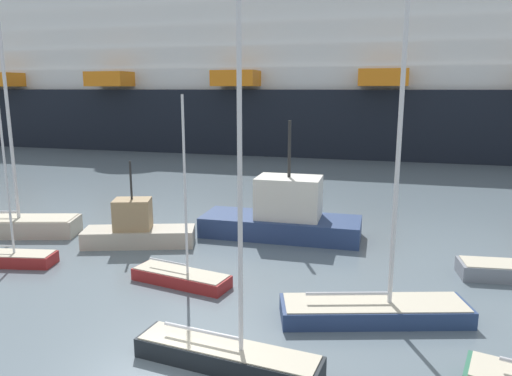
{
  "coord_description": "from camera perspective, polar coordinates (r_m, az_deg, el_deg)",
  "views": [
    {
      "loc": [
        5.46,
        -10.48,
        7.78
      ],
      "look_at": [
        0.0,
        12.91,
        2.77
      ],
      "focal_mm": 33.65,
      "sensor_mm": 36.0,
      "label": 1
    }
  ],
  "objects": [
    {
      "name": "sailboat_7",
      "position": [
        29.11,
        -27.3,
        -3.83
      ],
      "size": [
        7.52,
        3.54,
        11.0
      ],
      "rotation": [
        0.0,
        0.0,
        0.24
      ],
      "color": "#BCB29E",
      "rests_on": "ground_plane"
    },
    {
      "name": "fishing_boat_0",
      "position": [
        24.95,
        -13.93,
        -4.84
      ],
      "size": [
        5.75,
        3.17,
        4.3
      ],
      "rotation": [
        0.0,
        0.0,
        3.42
      ],
      "color": "#BCB29E",
      "rests_on": "ground_plane"
    },
    {
      "name": "fishing_boat_1",
      "position": [
        25.55,
        3.31,
        -3.27
      ],
      "size": [
        8.46,
        3.13,
        6.18
      ],
      "rotation": [
        0.0,
        0.0,
        -0.02
      ],
      "color": "navy",
      "rests_on": "ground_plane"
    },
    {
      "name": "sailboat_1",
      "position": [
        19.96,
        -8.9,
        -10.2
      ],
      "size": [
        4.3,
        2.12,
        7.56
      ],
      "rotation": [
        0.0,
        0.0,
        -0.23
      ],
      "color": "maroon",
      "rests_on": "ground_plane"
    },
    {
      "name": "sailboat_4",
      "position": [
        14.35,
        -3.43,
        -18.69
      ],
      "size": [
        5.6,
        2.05,
        10.09
      ],
      "rotation": [
        0.0,
        0.0,
        -0.16
      ],
      "color": "black",
      "rests_on": "ground_plane"
    },
    {
      "name": "cruise_ship",
      "position": [
        63.91,
        7.43,
        12.51
      ],
      "size": [
        139.59,
        26.56,
        27.08
      ],
      "rotation": [
        0.0,
        0.0,
        -0.04
      ],
      "color": "black",
      "rests_on": "ground_plane"
    },
    {
      "name": "sailboat_5",
      "position": [
        24.44,
        -27.43,
        -7.23
      ],
      "size": [
        4.35,
        1.8,
        7.71
      ],
      "rotation": [
        0.0,
        0.0,
        0.15
      ],
      "color": "maroon",
      "rests_on": "ground_plane"
    },
    {
      "name": "sailboat_0",
      "position": [
        17.32,
        13.93,
        -13.3
      ],
      "size": [
        6.6,
        3.23,
        12.03
      ],
      "rotation": [
        0.0,
        0.0,
        0.25
      ],
      "color": "navy",
      "rests_on": "ground_plane"
    }
  ]
}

